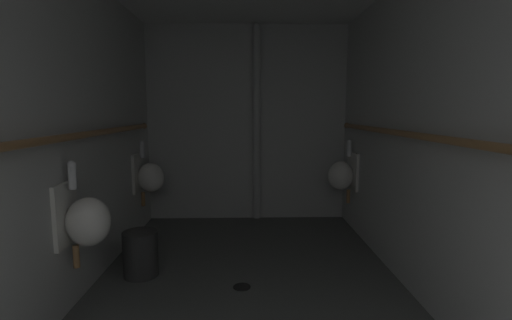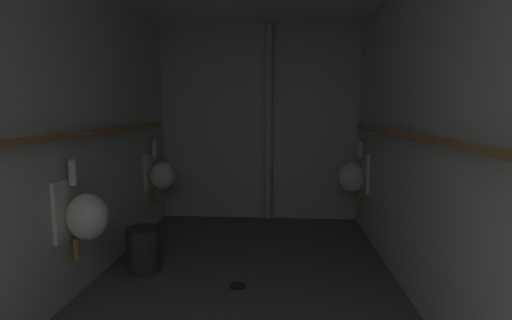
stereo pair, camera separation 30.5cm
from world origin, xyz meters
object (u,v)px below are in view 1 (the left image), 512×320
Objects in this scene: urinal_left_mid at (85,220)px; floor_drain at (242,287)px; standpipe_back_wall at (257,124)px; urinal_left_far at (149,177)px; urinal_right_mid at (342,175)px; waste_bin at (141,254)px.

floor_drain is (1.07, 0.32, -0.66)m from urinal_left_mid.
urinal_left_mid reaches higher than floor_drain.
standpipe_back_wall is at bearing 60.31° from urinal_left_mid.
urinal_left_mid is at bearing -163.40° from floor_drain.
standpipe_back_wall reaches higher than urinal_left_far.
floor_drain is at bearing -95.23° from standpipe_back_wall.
urinal_left_far is at bearing 90.00° from urinal_left_mid.
urinal_right_mid reaches higher than floor_drain.
urinal_right_mid is at bearing 30.35° from waste_bin.
standpipe_back_wall is (1.24, 2.18, 0.58)m from urinal_left_mid.
standpipe_back_wall reaches higher than urinal_left_mid.
urinal_left_mid is at bearing -90.00° from urinal_left_far.
urinal_right_mid is 0.31× the size of standpipe_back_wall.
waste_bin is at bearing -79.85° from urinal_left_far.
standpipe_back_wall is at bearing 57.23° from waste_bin.
urinal_left_mid is 1.00× the size of urinal_left_far.
urinal_left_far is 0.31× the size of standpipe_back_wall.
urinal_left_mid is 1.68m from urinal_left_far.
urinal_left_mid and urinal_right_mid have the same top height.
urinal_right_mid is (2.24, 1.76, 0.00)m from urinal_left_mid.
floor_drain is (-0.17, -1.86, -1.24)m from standpipe_back_wall.
urinal_left_far is 1.23m from waste_bin.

